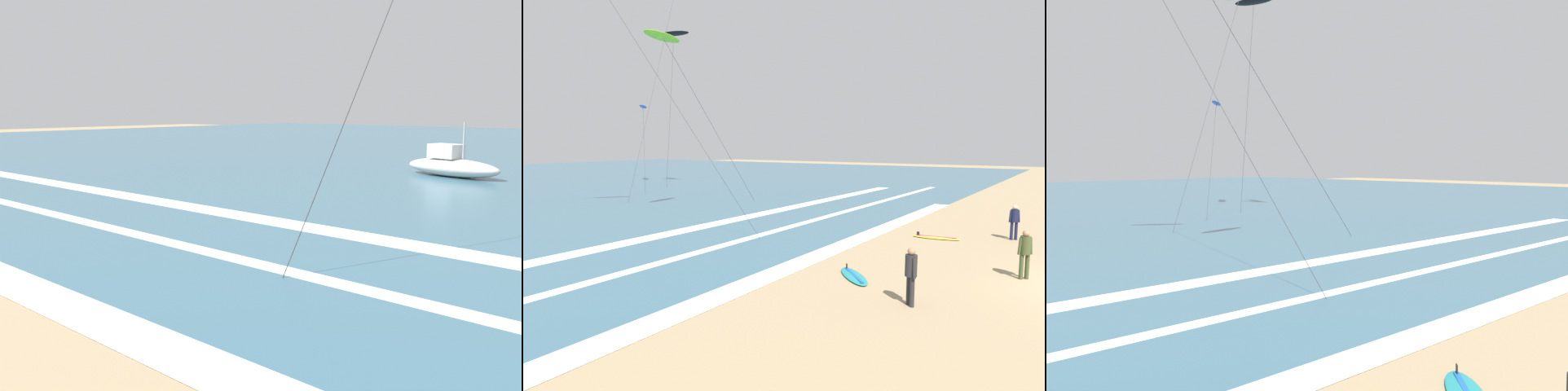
# 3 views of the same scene
# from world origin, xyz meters

# --- Properties ---
(wave_foam_shoreline) EXTENTS (36.76, 1.02, 0.01)m
(wave_foam_shoreline) POSITION_xyz_m (-1.38, 9.10, 0.01)
(wave_foam_shoreline) COLOR white
(wave_foam_shoreline) RESTS_ON ocean_surface
(wave_foam_mid_break) EXTENTS (59.26, 0.54, 0.01)m
(wave_foam_mid_break) POSITION_xyz_m (0.18, 13.36, 0.01)
(wave_foam_mid_break) COLOR white
(wave_foam_mid_break) RESTS_ON ocean_surface
(wave_foam_outer_break) EXTENTS (53.41, 1.06, 0.01)m
(wave_foam_outer_break) POSITION_xyz_m (-0.01, 17.23, 0.01)
(wave_foam_outer_break) COLOR white
(wave_foam_outer_break) RESTS_ON ocean_surface
(offshore_boat) EXTENTS (5.45, 2.80, 2.70)m
(offshore_boat) POSITION_xyz_m (-4.43, 31.82, 0.55)
(offshore_boat) COLOR beige
(offshore_boat) RESTS_ON ground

